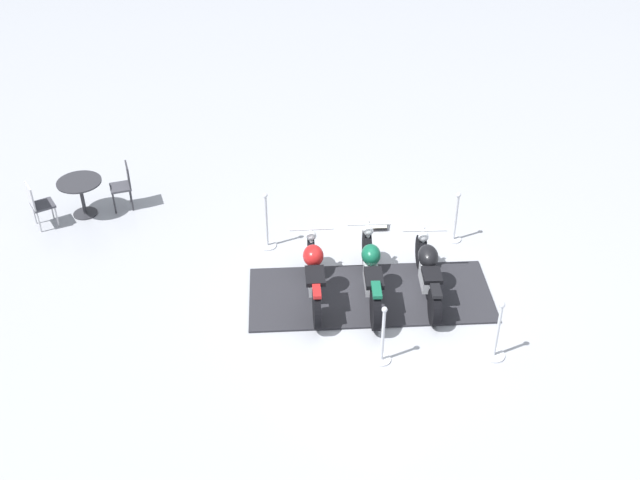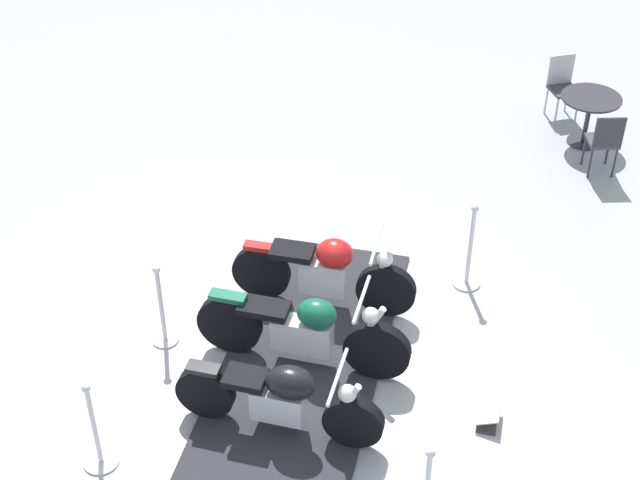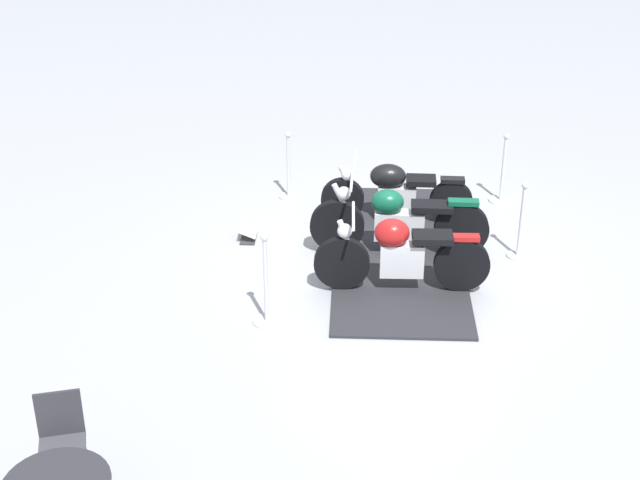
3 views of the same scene
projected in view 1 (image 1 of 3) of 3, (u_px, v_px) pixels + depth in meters
The scene contains 13 objects.
ground_plane at pixel (370, 296), 13.20m from camera, with size 80.00×80.00×0.00m, color #A8AAB2.
display_platform at pixel (370, 295), 13.19m from camera, with size 4.13×1.68×0.04m, color #28282D.
motorcycle_black at pixel (428, 270), 13.00m from camera, with size 1.77×1.39×0.89m.
motorcycle_forest at pixel (371, 272), 12.93m from camera, with size 1.93×1.51×1.04m.
motorcycle_maroon at pixel (314, 272), 12.88m from camera, with size 1.72×1.44×1.00m.
stanchion_left_mid at pixel (383, 342), 11.70m from camera, with size 0.29×0.29×1.07m.
stanchion_right_rear at pixel (267, 230), 14.19m from camera, with size 0.33×0.33×1.15m.
stanchion_left_front at pixel (496, 340), 11.81m from camera, with size 0.35×0.35×1.07m.
stanchion_right_front at pixel (455, 223), 14.36m from camera, with size 0.29×0.29×1.04m.
info_placard at pixel (377, 226), 14.84m from camera, with size 0.40×0.43×0.19m.
cafe_table at pixel (81, 189), 14.98m from camera, with size 0.86×0.86×0.75m.
cafe_chair_near_table at pixel (124, 183), 15.20m from camera, with size 0.56×0.56×0.95m.
cafe_chair_across_table at pixel (38, 203), 14.63m from camera, with size 0.52×0.52×0.96m.
Camera 1 is at (-8.85, -5.24, 8.38)m, focal length 43.25 mm.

